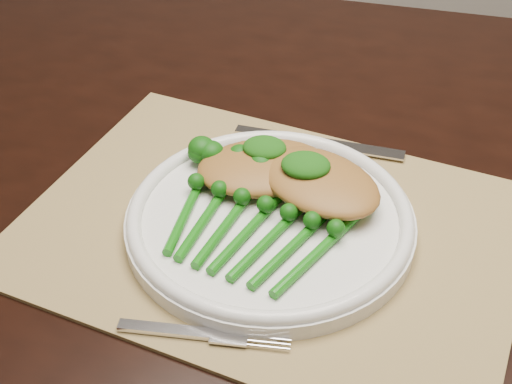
% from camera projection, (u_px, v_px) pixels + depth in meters
% --- Properties ---
extents(dining_table, '(1.67, 1.04, 0.75)m').
position_uv_depth(dining_table, '(342.00, 381.00, 1.02)').
color(dining_table, black).
rests_on(dining_table, ground).
extents(placemat, '(0.56, 0.47, 0.00)m').
position_uv_depth(placemat, '(270.00, 230.00, 0.71)').
color(placemat, '#987E4D').
rests_on(placemat, dining_table).
extents(dinner_plate, '(0.29, 0.29, 0.03)m').
position_uv_depth(dinner_plate, '(270.00, 219.00, 0.71)').
color(dinner_plate, white).
rests_on(dinner_plate, placemat).
extents(knife, '(0.20, 0.04, 0.01)m').
position_uv_depth(knife, '(302.00, 140.00, 0.83)').
color(knife, silver).
rests_on(knife, placemat).
extents(fork, '(0.15, 0.02, 0.00)m').
position_uv_depth(fork, '(215.00, 335.00, 0.60)').
color(fork, silver).
rests_on(fork, placemat).
extents(chicken_fillet_left, '(0.16, 0.13, 0.03)m').
position_uv_depth(chicken_fillet_left, '(264.00, 167.00, 0.74)').
color(chicken_fillet_left, '#9E6A2E').
rests_on(chicken_fillet_left, dinner_plate).
extents(chicken_fillet_right, '(0.17, 0.15, 0.03)m').
position_uv_depth(chicken_fillet_right, '(319.00, 181.00, 0.71)').
color(chicken_fillet_right, '#9E6A2E').
rests_on(chicken_fillet_right, dinner_plate).
extents(pesto_dollop_left, '(0.05, 0.04, 0.02)m').
position_uv_depth(pesto_dollop_left, '(265.00, 148.00, 0.74)').
color(pesto_dollop_left, '#0D4009').
rests_on(pesto_dollop_left, chicken_fillet_left).
extents(pesto_dollop_right, '(0.05, 0.04, 0.02)m').
position_uv_depth(pesto_dollop_right, '(306.00, 165.00, 0.71)').
color(pesto_dollop_right, '#0D4009').
rests_on(pesto_dollop_right, chicken_fillet_right).
extents(broccolini_bundle, '(0.22, 0.23, 0.04)m').
position_uv_depth(broccolini_bundle, '(254.00, 225.00, 0.68)').
color(broccolini_bundle, '#10610C').
rests_on(broccolini_bundle, dinner_plate).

